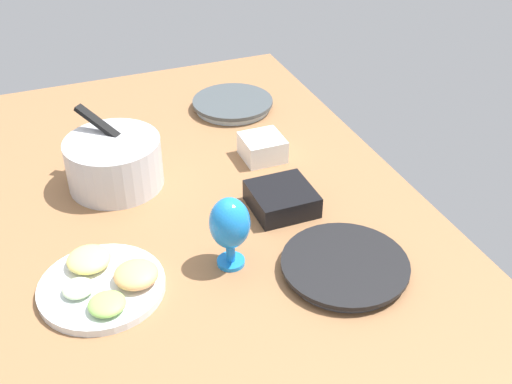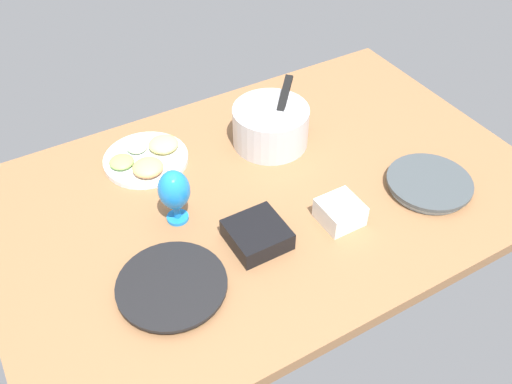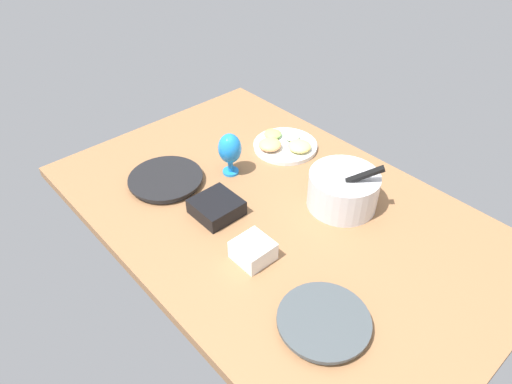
{
  "view_description": "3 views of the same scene",
  "coord_description": "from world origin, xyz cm",
  "px_view_note": "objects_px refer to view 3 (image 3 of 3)",
  "views": [
    {
      "loc": [
        -128.08,
        35.89,
        91.91
      ],
      "look_at": [
        -11.32,
        -10.26,
        5.72
      ],
      "focal_mm": 44.55,
      "sensor_mm": 36.0,
      "label": 1
    },
    {
      "loc": [
        -63.8,
        -104.81,
        113.85
      ],
      "look_at": [
        -5.82,
        -4.82,
        5.72
      ],
      "focal_mm": 39.55,
      "sensor_mm": 36.0,
      "label": 2
    },
    {
      "loc": [
        84.71,
        -85.97,
        105.41
      ],
      "look_at": [
        -6.66,
        -3.52,
        5.72
      ],
      "focal_mm": 32.16,
      "sensor_mm": 36.0,
      "label": 3
    }
  ],
  "objects_px": {
    "dinner_plate_left": "(166,180)",
    "dinner_plate_right": "(324,322)",
    "hurricane_glass_blue": "(230,150)",
    "fruit_platter": "(284,144)",
    "mixing_bowl": "(343,189)",
    "square_bowl_white": "(253,250)",
    "square_bowl_black": "(216,206)"
  },
  "relations": [
    {
      "from": "mixing_bowl",
      "to": "square_bowl_black",
      "type": "xyz_separation_m",
      "value": [
        -0.26,
        -0.36,
        -0.04
      ]
    },
    {
      "from": "dinner_plate_left",
      "to": "square_bowl_white",
      "type": "bearing_deg",
      "value": -1.38
    },
    {
      "from": "fruit_platter",
      "to": "square_bowl_black",
      "type": "xyz_separation_m",
      "value": [
        0.13,
        -0.46,
        0.01
      ]
    },
    {
      "from": "dinner_plate_left",
      "to": "dinner_plate_right",
      "type": "bearing_deg",
      "value": -2.57
    },
    {
      "from": "dinner_plate_right",
      "to": "mixing_bowl",
      "type": "distance_m",
      "value": 0.52
    },
    {
      "from": "dinner_plate_left",
      "to": "mixing_bowl",
      "type": "height_order",
      "value": "mixing_bowl"
    },
    {
      "from": "mixing_bowl",
      "to": "dinner_plate_right",
      "type": "bearing_deg",
      "value": -55.51
    },
    {
      "from": "dinner_plate_left",
      "to": "square_bowl_white",
      "type": "relative_size",
      "value": 2.52
    },
    {
      "from": "square_bowl_black",
      "to": "hurricane_glass_blue",
      "type": "bearing_deg",
      "value": 128.79
    },
    {
      "from": "mixing_bowl",
      "to": "square_bowl_black",
      "type": "relative_size",
      "value": 1.63
    },
    {
      "from": "dinner_plate_right",
      "to": "hurricane_glass_blue",
      "type": "distance_m",
      "value": 0.75
    },
    {
      "from": "mixing_bowl",
      "to": "hurricane_glass_blue",
      "type": "distance_m",
      "value": 0.44
    },
    {
      "from": "hurricane_glass_blue",
      "to": "mixing_bowl",
      "type": "bearing_deg",
      "value": 22.6
    },
    {
      "from": "dinner_plate_right",
      "to": "square_bowl_white",
      "type": "bearing_deg",
      "value": 175.5
    },
    {
      "from": "hurricane_glass_blue",
      "to": "fruit_platter",
      "type": "bearing_deg",
      "value": 86.04
    },
    {
      "from": "dinner_plate_left",
      "to": "fruit_platter",
      "type": "distance_m",
      "value": 0.51
    },
    {
      "from": "fruit_platter",
      "to": "hurricane_glass_blue",
      "type": "height_order",
      "value": "hurricane_glass_blue"
    },
    {
      "from": "hurricane_glass_blue",
      "to": "square_bowl_white",
      "type": "bearing_deg",
      "value": -30.82
    },
    {
      "from": "dinner_plate_right",
      "to": "mixing_bowl",
      "type": "relative_size",
      "value": 1.04
    },
    {
      "from": "dinner_plate_right",
      "to": "square_bowl_black",
      "type": "bearing_deg",
      "value": 172.72
    },
    {
      "from": "square_bowl_white",
      "to": "mixing_bowl",
      "type": "bearing_deg",
      "value": 87.52
    },
    {
      "from": "mixing_bowl",
      "to": "hurricane_glass_blue",
      "type": "relative_size",
      "value": 1.42
    },
    {
      "from": "dinner_plate_left",
      "to": "dinner_plate_right",
      "type": "distance_m",
      "value": 0.81
    },
    {
      "from": "hurricane_glass_blue",
      "to": "square_bowl_white",
      "type": "relative_size",
      "value": 1.55
    },
    {
      "from": "mixing_bowl",
      "to": "fruit_platter",
      "type": "bearing_deg",
      "value": 165.22
    },
    {
      "from": "dinner_plate_right",
      "to": "mixing_bowl",
      "type": "height_order",
      "value": "mixing_bowl"
    },
    {
      "from": "square_bowl_black",
      "to": "square_bowl_white",
      "type": "bearing_deg",
      "value": -10.84
    },
    {
      "from": "hurricane_glass_blue",
      "to": "square_bowl_white",
      "type": "height_order",
      "value": "hurricane_glass_blue"
    },
    {
      "from": "dinner_plate_left",
      "to": "hurricane_glass_blue",
      "type": "distance_m",
      "value": 0.26
    },
    {
      "from": "dinner_plate_left",
      "to": "hurricane_glass_blue",
      "type": "bearing_deg",
      "value": 62.57
    },
    {
      "from": "fruit_platter",
      "to": "dinner_plate_left",
      "type": "bearing_deg",
      "value": -105.14
    },
    {
      "from": "fruit_platter",
      "to": "square_bowl_black",
      "type": "distance_m",
      "value": 0.48
    }
  ]
}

